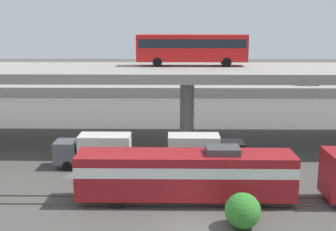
% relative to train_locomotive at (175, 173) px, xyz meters
% --- Properties ---
extents(ground_plane, '(260.00, 260.00, 0.00)m').
position_rel_train_locomotive_xyz_m(ground_plane, '(1.33, -4.00, -2.19)').
color(ground_plane, '#4C4944').
extents(rail_strip_near, '(110.00, 0.12, 0.12)m').
position_rel_train_locomotive_xyz_m(rail_strip_near, '(1.33, -0.75, -2.13)').
color(rail_strip_near, '#59544C').
rests_on(rail_strip_near, ground_plane).
extents(rail_strip_far, '(110.00, 0.12, 0.12)m').
position_rel_train_locomotive_xyz_m(rail_strip_far, '(1.33, 0.75, -2.13)').
color(rail_strip_far, '#59544C').
rests_on(rail_strip_far, ground_plane).
extents(train_locomotive, '(16.77, 3.04, 4.18)m').
position_rel_train_locomotive_xyz_m(train_locomotive, '(0.00, 0.00, 0.00)').
color(train_locomotive, maroon).
rests_on(train_locomotive, ground_plane).
extents(highway_overpass, '(96.00, 12.65, 8.21)m').
position_rel_train_locomotive_xyz_m(highway_overpass, '(1.33, 16.00, 5.37)').
color(highway_overpass, gray).
rests_on(highway_overpass, ground_plane).
extents(transit_bus_on_overpass, '(12.00, 2.68, 3.40)m').
position_rel_train_locomotive_xyz_m(transit_bus_on_overpass, '(1.83, 17.83, 8.08)').
color(transit_bus_on_overpass, red).
rests_on(transit_bus_on_overpass, highway_overpass).
extents(service_truck_west, '(6.80, 2.46, 3.04)m').
position_rel_train_locomotive_xyz_m(service_truck_west, '(-7.17, 7.56, -0.55)').
color(service_truck_west, '#515459').
rests_on(service_truck_west, ground_plane).
extents(service_truck_east, '(6.80, 2.46, 3.04)m').
position_rel_train_locomotive_xyz_m(service_truck_east, '(2.60, 7.56, -0.55)').
color(service_truck_east, black).
rests_on(service_truck_east, ground_plane).
extents(pier_parking_lot, '(68.35, 13.39, 1.77)m').
position_rel_train_locomotive_xyz_m(pier_parking_lot, '(1.33, 51.00, -1.31)').
color(pier_parking_lot, gray).
rests_on(pier_parking_lot, ground_plane).
extents(parked_car_0, '(4.25, 1.83, 1.50)m').
position_rel_train_locomotive_xyz_m(parked_car_0, '(-1.27, 49.75, 0.35)').
color(parked_car_0, silver).
rests_on(parked_car_0, pier_parking_lot).
extents(parked_car_1, '(4.21, 1.87, 1.50)m').
position_rel_train_locomotive_xyz_m(parked_car_1, '(25.64, 51.61, 0.35)').
color(parked_car_1, navy).
rests_on(parked_car_1, pier_parking_lot).
extents(parked_car_2, '(4.47, 1.84, 1.50)m').
position_rel_train_locomotive_xyz_m(parked_car_2, '(4.45, 49.29, 0.35)').
color(parked_car_2, '#B7B7BC').
rests_on(parked_car_2, pier_parking_lot).
extents(parked_car_3, '(4.19, 1.88, 1.50)m').
position_rel_train_locomotive_xyz_m(parked_car_3, '(24.24, 48.27, 0.35)').
color(parked_car_3, '#B7B7BC').
rests_on(parked_car_3, pier_parking_lot).
extents(parked_car_4, '(4.24, 1.85, 1.50)m').
position_rel_train_locomotive_xyz_m(parked_car_4, '(-25.90, 53.63, 0.35)').
color(parked_car_4, black).
rests_on(parked_car_4, pier_parking_lot).
extents(parked_car_5, '(4.49, 1.88, 1.50)m').
position_rel_train_locomotive_xyz_m(parked_car_5, '(-22.79, 51.38, 0.35)').
color(parked_car_5, silver).
rests_on(parked_car_5, pier_parking_lot).
extents(parked_car_6, '(4.67, 2.00, 1.50)m').
position_rel_train_locomotive_xyz_m(parked_car_6, '(-15.67, 52.02, 0.35)').
color(parked_car_6, '#B7B7BC').
rests_on(parked_car_6, pier_parking_lot).
extents(parked_car_7, '(4.40, 1.83, 1.50)m').
position_rel_train_locomotive_xyz_m(parked_car_7, '(2.94, 52.56, 0.35)').
color(parked_car_7, black).
rests_on(parked_car_7, pier_parking_lot).
extents(harbor_water, '(140.00, 36.00, 0.01)m').
position_rel_train_locomotive_xyz_m(harbor_water, '(1.33, 74.00, -2.19)').
color(harbor_water, '#2D5170').
rests_on(harbor_water, ground_plane).
extents(shrub_right, '(2.32, 2.32, 2.32)m').
position_rel_train_locomotive_xyz_m(shrub_right, '(4.35, -4.13, -1.03)').
color(shrub_right, '#327F2C').
rests_on(shrub_right, ground_plane).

